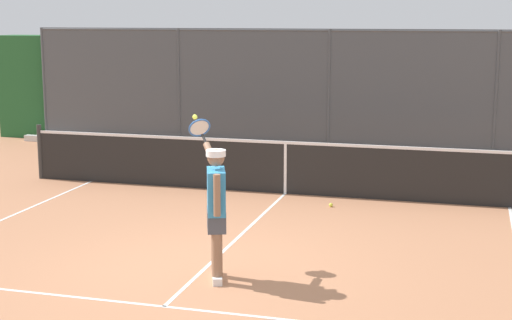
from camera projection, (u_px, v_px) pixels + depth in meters
name	position (u px, v px, depth m)	size (l,w,h in m)	color
ground_plane	(205.00, 269.00, 9.84)	(60.00, 60.00, 0.00)	#B27551
court_line_markings	(156.00, 314.00, 8.35)	(7.80, 10.48, 0.01)	white
fence_backdrop	(333.00, 95.00, 18.37)	(17.67, 1.37, 2.88)	#474C51
tennis_net	(285.00, 167.00, 13.91)	(10.02, 0.09, 1.07)	#2D2D2D
tennis_player	(216.00, 204.00, 9.29)	(0.81, 1.20, 1.90)	silver
tennis_ball_mid_court	(331.00, 205.00, 13.02)	(0.07, 0.07, 0.07)	#D6E042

